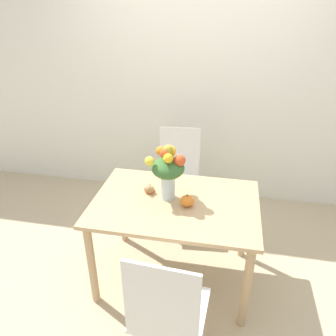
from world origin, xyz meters
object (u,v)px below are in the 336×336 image
turkey_figurine (150,188)px  dining_chair_far_side (167,315)px  flower_vase (168,169)px  pumpkin (187,201)px  dining_chair_near_window (178,177)px

turkey_figurine → dining_chair_far_side: bearing=-70.4°
flower_vase → pumpkin: flower_vase is taller
dining_chair_far_side → turkey_figurine: bearing=-66.7°
flower_vase → pumpkin: size_ratio=4.26×
dining_chair_far_side → flower_vase: bearing=-75.5°
dining_chair_near_window → flower_vase: bearing=-92.0°
flower_vase → dining_chair_near_window: flower_vase is taller
dining_chair_near_window → dining_chair_far_side: 1.59m
flower_vase → dining_chair_far_side: bearing=-79.2°
turkey_figurine → dining_chair_far_side: dining_chair_far_side is taller
pumpkin → dining_chair_near_window: 0.91m
dining_chair_far_side → dining_chair_near_window: bearing=-79.2°
dining_chair_near_window → dining_chair_far_side: same height
turkey_figurine → dining_chair_near_window: bearing=80.9°
flower_vase → dining_chair_near_window: bearing=93.0°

